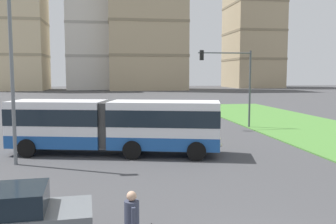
% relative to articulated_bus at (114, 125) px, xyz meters
% --- Properties ---
extents(articulated_bus, '(12.03, 5.29, 3.00)m').
position_rel_articulated_bus_xyz_m(articulated_bus, '(0.00, 0.00, 0.00)').
color(articulated_bus, white).
rests_on(articulated_bus, ground).
extents(car_grey_wagon, '(4.50, 2.24, 1.58)m').
position_rel_articulated_bus_xyz_m(car_grey_wagon, '(-2.96, -11.16, -0.90)').
color(car_grey_wagon, slate).
rests_on(car_grey_wagon, ground).
extents(car_black_sedan, '(4.41, 2.04, 1.58)m').
position_rel_articulated_bus_xyz_m(car_black_sedan, '(-2.46, 11.24, -0.90)').
color(car_black_sedan, black).
rests_on(car_black_sedan, ground).
extents(pedestrian_crossing, '(0.36, 0.58, 1.74)m').
position_rel_articulated_bus_xyz_m(pedestrian_crossing, '(0.28, -12.36, -0.65)').
color(pedestrian_crossing, '#4C4238').
rests_on(pedestrian_crossing, ground).
extents(traffic_light_far_right, '(4.51, 0.28, 6.40)m').
position_rel_articulated_bus_xyz_m(traffic_light_far_right, '(9.82, 8.67, 2.76)').
color(traffic_light_far_right, '#474C51').
rests_on(traffic_light_far_right, ground).
extents(streetlight_left, '(0.70, 0.28, 9.95)m').
position_rel_articulated_bus_xyz_m(streetlight_left, '(-4.92, -1.75, 3.77)').
color(streetlight_left, slate).
rests_on(streetlight_left, ground).
extents(apartment_tower_west, '(17.53, 15.24, 45.51)m').
position_rel_articulated_bus_xyz_m(apartment_tower_west, '(-26.42, 87.83, 21.12)').
color(apartment_tower_west, beige).
rests_on(apartment_tower_west, ground).
extents(apartment_tower_eastcentre, '(15.60, 19.37, 35.26)m').
position_rel_articulated_bus_xyz_m(apartment_tower_eastcentre, '(46.59, 98.90, 16.00)').
color(apartment_tower_eastcentre, tan).
rests_on(apartment_tower_eastcentre, ground).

